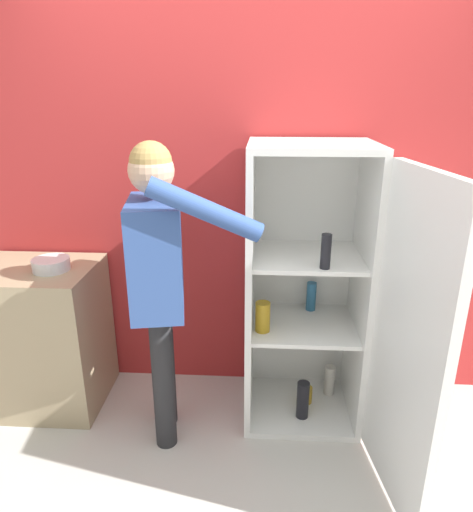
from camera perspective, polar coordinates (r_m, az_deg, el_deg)
ground_plane at (r=2.54m, az=-0.15°, el=-27.06°), size 12.00×12.00×0.00m
wall_back at (r=2.78m, az=1.12°, el=7.70°), size 7.00×0.06×2.55m
refrigerator at (r=2.54m, az=10.87°, el=-5.25°), size 0.79×1.23×1.62m
person at (r=2.34m, az=-9.68°, el=-0.98°), size 0.71×0.59×1.65m
counter at (r=3.08m, az=-23.05°, el=-9.19°), size 0.70×0.56×0.90m
bowl at (r=2.81m, az=-22.17°, el=-0.97°), size 0.21×0.21×0.07m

